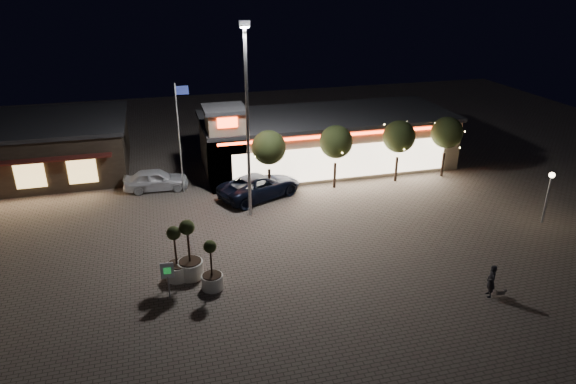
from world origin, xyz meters
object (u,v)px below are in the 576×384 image
object	(u,v)px
pedestrian	(491,281)
valet_sign	(167,273)
white_sedan	(156,180)
planter_mid	(190,260)
planter_left	(177,263)
pickup_truck	(260,186)

from	to	relation	value
pedestrian	valet_sign	xyz separation A→B (m)	(-15.45, 4.00, 0.52)
white_sedan	planter_mid	xyz separation A→B (m)	(1.40, -12.59, 0.23)
white_sedan	valet_sign	world-z (taller)	valet_sign
white_sedan	valet_sign	distance (m)	14.24
white_sedan	planter_left	xyz separation A→B (m)	(0.71, -12.59, 0.15)
valet_sign	planter_mid	bearing A→B (deg)	53.82
white_sedan	pedestrian	world-z (taller)	pedestrian
planter_mid	valet_sign	bearing A→B (deg)	-126.18
planter_left	pedestrian	bearing A→B (deg)	-20.63
pedestrian	planter_mid	xyz separation A→B (m)	(-14.26, 5.63, 0.17)
planter_left	valet_sign	size ratio (longest dim) A/B	1.56
planter_left	valet_sign	xyz separation A→B (m)	(-0.51, -1.63, 0.43)
white_sedan	planter_left	bearing A→B (deg)	-173.79
white_sedan	planter_mid	bearing A→B (deg)	-170.69
white_sedan	planter_left	distance (m)	12.61
pedestrian	valet_sign	world-z (taller)	valet_sign
planter_mid	pickup_truck	bearing A→B (deg)	58.40
pedestrian	planter_mid	size ratio (longest dim) A/B	0.52
planter_mid	valet_sign	distance (m)	2.05
planter_left	pickup_truck	bearing A→B (deg)	55.46
white_sedan	pedestrian	xyz separation A→B (m)	(15.66, -18.22, 0.06)
planter_left	planter_mid	size ratio (longest dim) A/B	0.92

